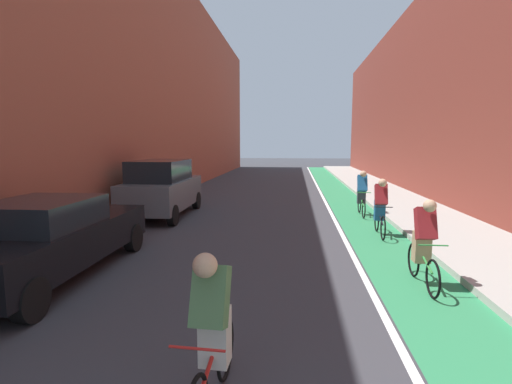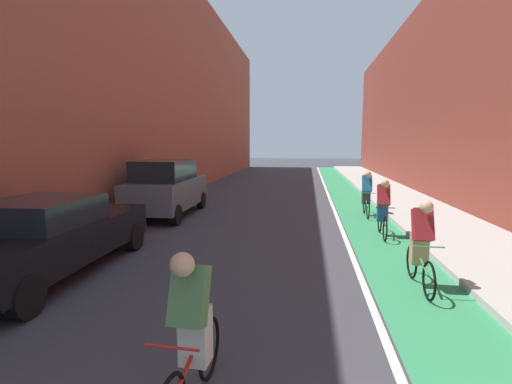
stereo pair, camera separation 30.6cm
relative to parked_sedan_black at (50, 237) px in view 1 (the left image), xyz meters
The scene contains 12 objects.
ground_plane 10.67m from the parked_sedan_black, 71.89° to the left, with size 98.11×98.11×0.00m, color #38383D.
bike_lane_paint 13.94m from the parked_sedan_black, 60.45° to the left, with size 1.60×44.59×0.00m, color #2D8451.
lane_divider_stripe 13.52m from the parked_sedan_black, 63.78° to the left, with size 0.12×44.59×0.00m, color white.
sidewalk_right 15.14m from the parked_sedan_black, 53.18° to the left, with size 2.80×44.59×0.14m, color #A8A59E.
building_facade_left 13.33m from the parked_sedan_black, 103.26° to the left, with size 4.15×44.59×11.27m.
building_facade_right 18.75m from the parked_sedan_black, 50.42° to the left, with size 2.40×40.59×9.71m, color brown.
parked_sedan_black is the anchor object (origin of this frame).
parked_suv_gray 6.17m from the parked_sedan_black, 89.99° to the left, with size 1.93×4.27×1.98m.
cyclist_lead 5.04m from the parked_sedan_black, 40.09° to the right, with size 0.48×1.72×1.61m.
cyclist_mid 6.92m from the parked_sedan_black, ahead, with size 0.48×1.70×1.61m.
cyclist_trailing 8.08m from the parked_sedan_black, 30.18° to the left, with size 0.48×1.71×1.61m.
cyclist_far 9.93m from the parked_sedan_black, 45.25° to the left, with size 0.48×1.72×1.61m.
Camera 1 is at (1.30, 1.64, 2.55)m, focal length 26.53 mm.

